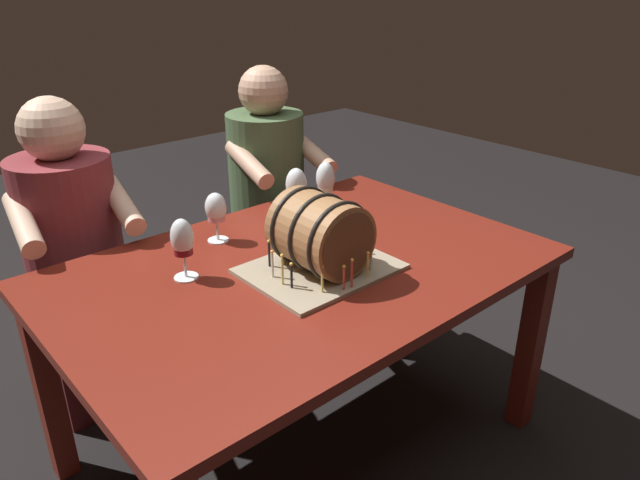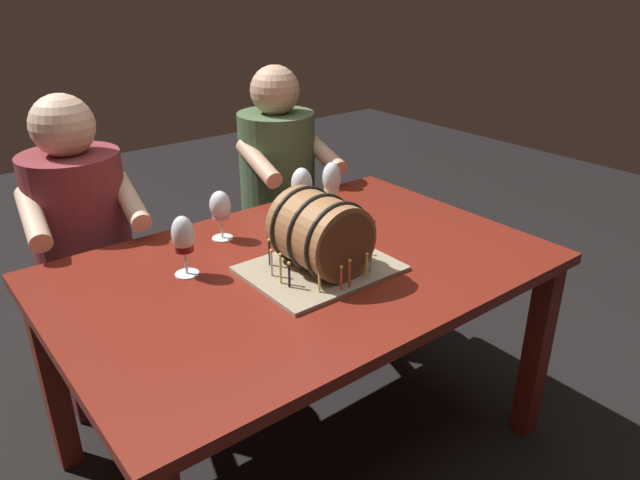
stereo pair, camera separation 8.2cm
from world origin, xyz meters
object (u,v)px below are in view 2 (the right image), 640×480
object	(u,v)px
wine_glass_red	(183,238)
wine_glass_white	(332,181)
wine_glass_rose	(220,208)
person_seated_left	(88,266)
dining_table	(303,290)
person_seated_right	(279,212)
barrel_cake	(320,237)
wine_glass_amber	(302,187)

from	to	relation	value
wine_glass_red	wine_glass_white	xyz separation A→B (m)	(0.62, 0.08, 0.02)
wine_glass_rose	wine_glass_red	distance (m)	0.27
wine_glass_rose	wine_glass_red	xyz separation A→B (m)	(-0.21, -0.16, 0.01)
wine_glass_red	person_seated_left	world-z (taller)	person_seated_left
dining_table	wine_glass_rose	distance (m)	0.39
wine_glass_white	person_seated_right	bearing A→B (deg)	77.20
barrel_cake	dining_table	bearing A→B (deg)	102.46
wine_glass_white	wine_glass_rose	bearing A→B (deg)	169.40
dining_table	wine_glass_rose	size ratio (longest dim) A/B	8.82
dining_table	wine_glass_white	xyz separation A→B (m)	(0.31, 0.24, 0.23)
wine_glass_red	person_seated_left	distance (m)	0.68
dining_table	wine_glass_rose	world-z (taller)	wine_glass_rose
barrel_cake	person_seated_left	xyz separation A→B (m)	(-0.44, 0.82, -0.28)
wine_glass_white	wine_glass_red	bearing A→B (deg)	-172.27
wine_glass_amber	person_seated_right	distance (m)	0.64
barrel_cake	wine_glass_red	world-z (taller)	barrel_cake
barrel_cake	person_seated_left	world-z (taller)	person_seated_left
barrel_cake	person_seated_right	xyz separation A→B (m)	(0.41, 0.82, -0.28)
wine_glass_amber	person_seated_left	distance (m)	0.85
barrel_cake	wine_glass_amber	xyz separation A→B (m)	(0.17, 0.32, 0.03)
person_seated_left	wine_glass_red	bearing A→B (deg)	-78.78
dining_table	wine_glass_white	world-z (taller)	wine_glass_white
wine_glass_rose	person_seated_right	bearing A→B (deg)	39.70
barrel_cake	wine_glass_amber	size ratio (longest dim) A/B	2.08
wine_glass_rose	wine_glass_red	world-z (taller)	wine_glass_red
person_seated_left	wine_glass_rose	bearing A→B (deg)	-52.93
dining_table	barrel_cake	distance (m)	0.21
dining_table	wine_glass_amber	distance (m)	0.39
wine_glass_rose	person_seated_right	size ratio (longest dim) A/B	0.14
wine_glass_red	wine_glass_rose	bearing A→B (deg)	37.28
barrel_cake	wine_glass_rose	size ratio (longest dim) A/B	2.56
dining_table	person_seated_right	world-z (taller)	person_seated_right
wine_glass_amber	wine_glass_rose	xyz separation A→B (m)	(-0.29, 0.06, -0.03)
barrel_cake	person_seated_left	bearing A→B (deg)	118.37
dining_table	wine_glass_rose	bearing A→B (deg)	107.30
person_seated_left	person_seated_right	xyz separation A→B (m)	(0.86, -0.00, 0.00)
dining_table	person_seated_left	world-z (taller)	person_seated_left
barrel_cake	wine_glass_rose	world-z (taller)	barrel_cake
wine_glass_red	person_seated_left	bearing A→B (deg)	101.22
barrel_cake	wine_glass_white	bearing A→B (deg)	46.13
wine_glass_red	wine_glass_white	bearing A→B (deg)	7.73
person_seated_right	wine_glass_rose	bearing A→B (deg)	-140.30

